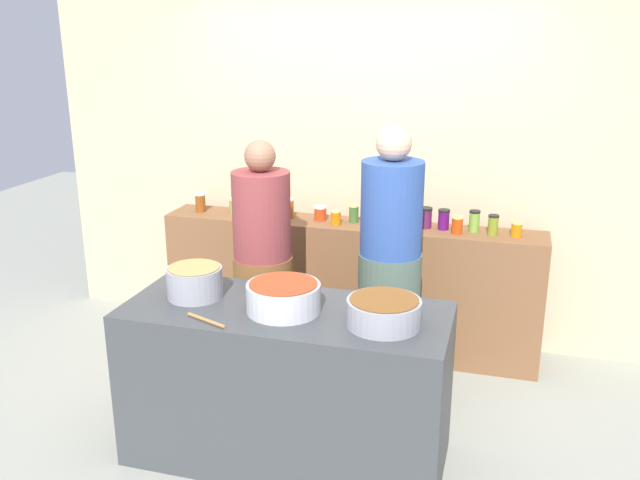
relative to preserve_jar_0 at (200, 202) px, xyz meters
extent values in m
plane|color=gray|center=(1.14, -1.10, -1.02)|extent=(12.00, 12.00, 0.00)
cube|color=tan|center=(1.14, 0.35, 0.48)|extent=(4.80, 0.12, 3.00)
cube|color=brown|center=(1.14, 0.00, -0.54)|extent=(2.70, 0.36, 0.95)
cube|color=#393C3E|center=(1.14, -1.40, -0.58)|extent=(1.70, 0.70, 0.87)
cylinder|color=brown|center=(0.00, 0.00, -0.01)|extent=(0.07, 0.07, 0.13)
cylinder|color=silver|center=(0.00, 0.00, 0.06)|extent=(0.08, 0.08, 0.01)
cylinder|color=olive|center=(0.26, 0.02, -0.02)|extent=(0.07, 0.07, 0.10)
cylinder|color=#D6C666|center=(0.26, 0.02, 0.04)|extent=(0.07, 0.07, 0.02)
cylinder|color=orange|center=(0.43, 0.04, -0.03)|extent=(0.08, 0.08, 0.09)
cylinder|color=silver|center=(0.43, 0.04, 0.03)|extent=(0.09, 0.09, 0.01)
cylinder|color=#462554|center=(0.55, -0.01, -0.01)|extent=(0.06, 0.06, 0.12)
cylinder|color=#D6C666|center=(0.55, -0.01, 0.06)|extent=(0.07, 0.07, 0.02)
cylinder|color=#8C4E0D|center=(0.68, 0.02, -0.01)|extent=(0.08, 0.08, 0.13)
cylinder|color=silver|center=(0.68, 0.02, 0.06)|extent=(0.08, 0.08, 0.02)
cylinder|color=#B43714|center=(0.93, 0.01, -0.03)|extent=(0.09, 0.09, 0.09)
cylinder|color=silver|center=(0.93, 0.01, 0.03)|extent=(0.09, 0.09, 0.02)
cylinder|color=#CF660B|center=(1.06, -0.07, -0.02)|extent=(0.07, 0.07, 0.09)
cylinder|color=#D6C666|center=(1.06, -0.07, 0.03)|extent=(0.07, 0.07, 0.01)
cylinder|color=#3B5F2C|center=(1.17, 0.03, -0.01)|extent=(0.07, 0.07, 0.11)
cylinder|color=#D6C666|center=(1.17, 0.03, 0.05)|extent=(0.07, 0.07, 0.01)
cylinder|color=brown|center=(1.38, 0.05, -0.02)|extent=(0.07, 0.07, 0.10)
cylinder|color=black|center=(1.38, 0.05, 0.03)|extent=(0.08, 0.08, 0.01)
cylinder|color=#551B43|center=(1.67, 0.03, -0.01)|extent=(0.09, 0.09, 0.13)
cylinder|color=black|center=(1.67, 0.03, 0.06)|extent=(0.09, 0.09, 0.01)
cylinder|color=#4F0F5C|center=(1.79, 0.03, -0.01)|extent=(0.08, 0.08, 0.13)
cylinder|color=black|center=(1.79, 0.03, 0.06)|extent=(0.08, 0.08, 0.01)
cylinder|color=#BE3B0D|center=(1.89, -0.05, -0.02)|extent=(0.07, 0.07, 0.11)
cylinder|color=#D6C666|center=(1.89, -0.05, 0.04)|extent=(0.08, 0.08, 0.01)
cylinder|color=olive|center=(2.00, 0.03, 0.00)|extent=(0.07, 0.07, 0.13)
cylinder|color=black|center=(2.00, 0.03, 0.07)|extent=(0.07, 0.07, 0.01)
cylinder|color=olive|center=(2.12, -0.02, -0.01)|extent=(0.07, 0.07, 0.12)
cylinder|color=black|center=(2.12, -0.02, 0.06)|extent=(0.07, 0.07, 0.01)
cylinder|color=orange|center=(2.27, -0.02, -0.03)|extent=(0.07, 0.07, 0.09)
cylinder|color=#D6C666|center=(2.27, -0.02, 0.03)|extent=(0.07, 0.07, 0.01)
cylinder|color=gray|center=(0.62, -1.37, -0.07)|extent=(0.30, 0.30, 0.16)
cylinder|color=#AA844A|center=(0.62, -1.37, 0.02)|extent=(0.28, 0.28, 0.00)
cylinder|color=#B7B7BC|center=(1.14, -1.43, -0.07)|extent=(0.38, 0.38, 0.15)
cylinder|color=#98391C|center=(1.14, -1.43, 0.00)|extent=(0.35, 0.35, 0.00)
cylinder|color=gray|center=(1.67, -1.46, -0.08)|extent=(0.37, 0.37, 0.13)
cylinder|color=brown|center=(1.67, -1.46, -0.01)|extent=(0.34, 0.34, 0.00)
cylinder|color=#9E703D|center=(0.82, -1.66, -0.14)|extent=(0.25, 0.11, 0.02)
cylinder|color=brown|center=(0.75, -0.69, -0.58)|extent=(0.38, 0.38, 0.89)
cylinder|color=brown|center=(0.75, -0.69, 0.14)|extent=(0.36, 0.36, 0.54)
sphere|color=#8C6047|center=(0.75, -0.69, 0.51)|extent=(0.19, 0.19, 0.19)
cylinder|color=#4A5D51|center=(1.54, -0.56, -0.55)|extent=(0.39, 0.39, 0.94)
cylinder|color=#2D4C91|center=(1.54, -0.56, 0.21)|extent=(0.38, 0.38, 0.57)
sphere|color=#D8A884|center=(1.54, -0.56, 0.60)|extent=(0.21, 0.21, 0.21)
camera|label=1|loc=(2.21, -4.49, 1.25)|focal=38.32mm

